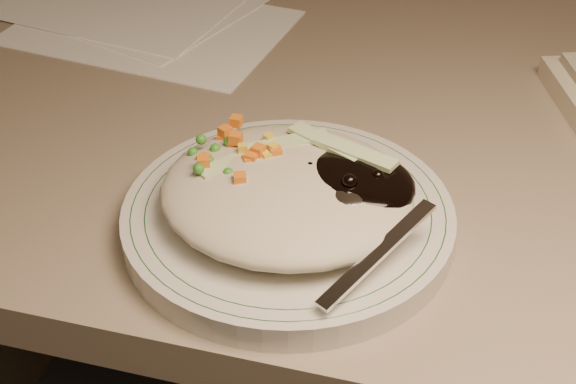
# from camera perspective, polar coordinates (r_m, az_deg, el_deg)

# --- Properties ---
(desk) EXTENTS (1.40, 0.70, 0.74)m
(desk) POSITION_cam_1_polar(r_m,az_deg,el_deg) (0.91, 9.79, -5.08)
(desk) COLOR #7F6F5C
(desk) RESTS_ON ground
(plate) EXTENTS (0.26, 0.26, 0.02)m
(plate) POSITION_cam_1_polar(r_m,az_deg,el_deg) (0.62, -0.00, -1.91)
(plate) COLOR beige
(plate) RESTS_ON desk
(plate_rim) EXTENTS (0.24, 0.24, 0.00)m
(plate_rim) POSITION_cam_1_polar(r_m,az_deg,el_deg) (0.62, 0.00, -1.19)
(plate_rim) COLOR #144723
(plate_rim) RESTS_ON plate
(meal) EXTENTS (0.21, 0.19, 0.05)m
(meal) POSITION_cam_1_polar(r_m,az_deg,el_deg) (0.60, 0.37, 0.32)
(meal) COLOR #B6AE94
(meal) RESTS_ON plate
(papers) EXTENTS (0.40, 0.33, 0.00)m
(papers) POSITION_cam_1_polar(r_m,az_deg,el_deg) (1.00, -11.27, 12.69)
(papers) COLOR white
(papers) RESTS_ON desk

